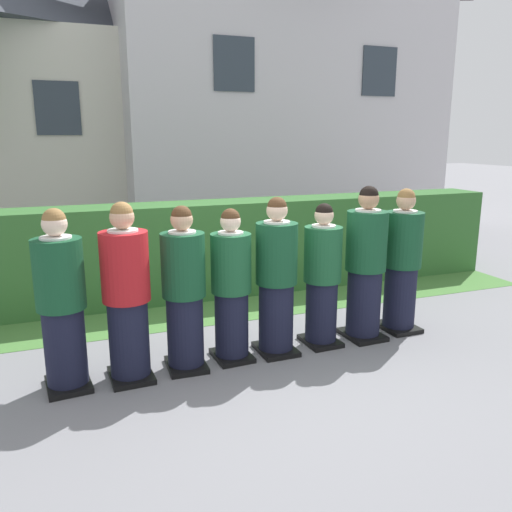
# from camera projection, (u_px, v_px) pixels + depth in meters

# --- Properties ---
(ground_plane) EXTENTS (60.00, 60.00, 0.00)m
(ground_plane) POSITION_uv_depth(u_px,v_px,m) (256.00, 355.00, 5.34)
(ground_plane) COLOR slate
(student_front_row_0) EXTENTS (0.42, 0.53, 1.62)m
(student_front_row_0) POSITION_uv_depth(u_px,v_px,m) (62.00, 305.00, 4.48)
(student_front_row_0) COLOR black
(student_front_row_0) RESTS_ON ground
(student_in_red_blazer) EXTENTS (0.43, 0.49, 1.66)m
(student_in_red_blazer) POSITION_uv_depth(u_px,v_px,m) (127.00, 297.00, 4.65)
(student_in_red_blazer) COLOR black
(student_in_red_blazer) RESTS_ON ground
(student_front_row_2) EXTENTS (0.41, 0.51, 1.59)m
(student_front_row_2) POSITION_uv_depth(u_px,v_px,m) (184.00, 293.00, 4.88)
(student_front_row_2) COLOR black
(student_front_row_2) RESTS_ON ground
(student_front_row_3) EXTENTS (0.40, 0.49, 1.54)m
(student_front_row_3) POSITION_uv_depth(u_px,v_px,m) (231.00, 289.00, 5.10)
(student_front_row_3) COLOR black
(student_front_row_3) RESTS_ON ground
(student_front_row_4) EXTENTS (0.42, 0.51, 1.63)m
(student_front_row_4) POSITION_uv_depth(u_px,v_px,m) (276.00, 280.00, 5.24)
(student_front_row_4) COLOR black
(student_front_row_4) RESTS_ON ground
(student_front_row_5) EXTENTS (0.40, 0.49, 1.54)m
(student_front_row_5) POSITION_uv_depth(u_px,v_px,m) (322.00, 279.00, 5.47)
(student_front_row_5) COLOR black
(student_front_row_5) RESTS_ON ground
(student_front_row_6) EXTENTS (0.44, 0.54, 1.70)m
(student_front_row_6) POSITION_uv_depth(u_px,v_px,m) (365.00, 267.00, 5.63)
(student_front_row_6) COLOR black
(student_front_row_6) RESTS_ON ground
(student_front_row_7) EXTENTS (0.43, 0.48, 1.65)m
(student_front_row_7) POSITION_uv_depth(u_px,v_px,m) (402.00, 264.00, 5.87)
(student_front_row_7) COLOR black
(student_front_row_7) RESTS_ON ground
(hedge) EXTENTS (9.33, 0.70, 1.32)m
(hedge) POSITION_uv_depth(u_px,v_px,m) (199.00, 250.00, 7.21)
(hedge) COLOR #33662D
(hedge) RESTS_ON ground
(school_building_annex) EXTENTS (8.42, 3.62, 8.31)m
(school_building_annex) POSITION_uv_depth(u_px,v_px,m) (280.00, 51.00, 12.83)
(school_building_annex) COLOR silver
(school_building_annex) RESTS_ON ground
(lawn_strip) EXTENTS (9.33, 0.90, 0.01)m
(lawn_strip) POSITION_uv_depth(u_px,v_px,m) (217.00, 312.00, 6.63)
(lawn_strip) COLOR #477A38
(lawn_strip) RESTS_ON ground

